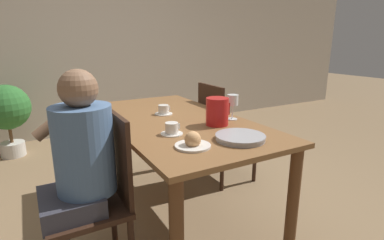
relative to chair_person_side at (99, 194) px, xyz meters
name	(u,v)px	position (x,y,z in m)	size (l,w,h in m)	color
ground_plane	(176,212)	(0.62, 0.33, -0.48)	(20.00, 20.00, 0.00)	#7F6647
wall_back	(94,40)	(0.62, 2.83, 0.82)	(10.00, 0.06, 2.60)	beige
dining_table	(175,133)	(0.62, 0.33, 0.17)	(0.88, 1.68, 0.75)	brown
chair_person_side	(99,194)	(0.00, 0.00, 0.00)	(0.42, 0.42, 0.92)	#331E14
chair_opposite	(221,131)	(1.24, 0.64, 0.00)	(0.42, 0.42, 0.92)	#331E14
person_seated	(78,163)	(-0.09, -0.01, 0.20)	(0.39, 0.41, 1.16)	#33333D
red_pitcher	(217,111)	(0.80, 0.05, 0.36)	(0.17, 0.15, 0.18)	red
wine_glass_water	(233,101)	(0.97, 0.12, 0.40)	(0.08, 0.08, 0.18)	white
teacup_near_person	(172,129)	(0.45, 0.01, 0.30)	(0.13, 0.13, 0.07)	silver
teacup_across	(164,110)	(0.61, 0.49, 0.30)	(0.13, 0.13, 0.07)	silver
serving_tray	(240,137)	(0.74, -0.27, 0.29)	(0.28, 0.28, 0.03)	#9E9EA3
bread_plate	(193,142)	(0.45, -0.24, 0.30)	(0.19, 0.19, 0.09)	silver
potted_plant	(7,111)	(-0.49, 2.31, 0.05)	(0.50, 0.50, 0.83)	beige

